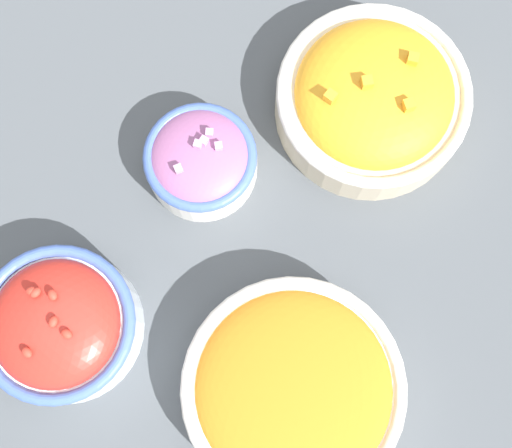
{
  "coord_description": "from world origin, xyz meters",
  "views": [
    {
      "loc": [
        0.14,
        0.05,
        0.72
      ],
      "look_at": [
        0.0,
        0.0,
        0.03
      ],
      "focal_mm": 50.0,
      "sensor_mm": 36.0,
      "label": 1
    }
  ],
  "objects_px": {
    "bowl_squash": "(373,98)",
    "bowl_cherry_tomatoes": "(59,325)",
    "bowl_red_onion": "(201,160)",
    "bowl_carrots": "(293,389)"
  },
  "relations": [
    {
      "from": "bowl_red_onion",
      "to": "bowl_cherry_tomatoes",
      "type": "relative_size",
      "value": 0.76
    },
    {
      "from": "bowl_squash",
      "to": "bowl_cherry_tomatoes",
      "type": "bearing_deg",
      "value": -33.12
    },
    {
      "from": "bowl_red_onion",
      "to": "bowl_cherry_tomatoes",
      "type": "xyz_separation_m",
      "value": [
        0.2,
        -0.07,
        0.01
      ]
    },
    {
      "from": "bowl_red_onion",
      "to": "bowl_carrots",
      "type": "relative_size",
      "value": 0.55
    },
    {
      "from": "bowl_carrots",
      "to": "bowl_squash",
      "type": "bearing_deg",
      "value": -176.35
    },
    {
      "from": "bowl_red_onion",
      "to": "bowl_squash",
      "type": "height_order",
      "value": "bowl_squash"
    },
    {
      "from": "bowl_cherry_tomatoes",
      "to": "bowl_carrots",
      "type": "bearing_deg",
      "value": 94.86
    },
    {
      "from": "bowl_carrots",
      "to": "bowl_cherry_tomatoes",
      "type": "bearing_deg",
      "value": -85.14
    },
    {
      "from": "bowl_squash",
      "to": "bowl_cherry_tomatoes",
      "type": "relative_size",
      "value": 1.33
    },
    {
      "from": "bowl_cherry_tomatoes",
      "to": "bowl_squash",
      "type": "bearing_deg",
      "value": 146.88
    }
  ]
}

